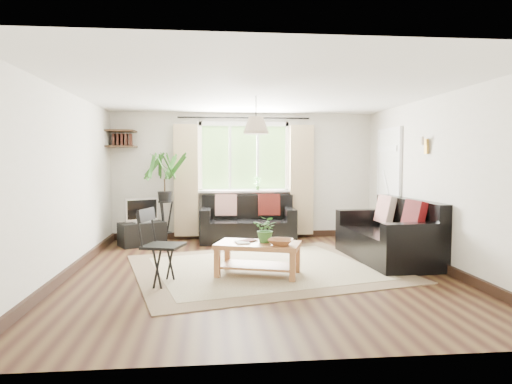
{
  "coord_description": "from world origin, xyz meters",
  "views": [
    {
      "loc": [
        -0.64,
        -6.02,
        1.5
      ],
      "look_at": [
        0.0,
        0.4,
        1.05
      ],
      "focal_mm": 32.0,
      "sensor_mm": 36.0,
      "label": 1
    }
  ],
  "objects": [
    {
      "name": "floor",
      "position": [
        0.0,
        0.0,
        0.0
      ],
      "size": [
        5.5,
        5.5,
        0.0
      ],
      "primitive_type": "plane",
      "color": "black",
      "rests_on": "ground"
    },
    {
      "name": "ceiling",
      "position": [
        0.0,
        0.0,
        2.4
      ],
      "size": [
        5.5,
        5.5,
        0.0
      ],
      "primitive_type": "plane",
      "rotation": [
        3.14,
        0.0,
        0.0
      ],
      "color": "white",
      "rests_on": "floor"
    },
    {
      "name": "wall_back",
      "position": [
        0.0,
        2.75,
        1.2
      ],
      "size": [
        5.0,
        0.02,
        2.4
      ],
      "primitive_type": "cube",
      "color": "beige",
      "rests_on": "floor"
    },
    {
      "name": "wall_front",
      "position": [
        0.0,
        -2.75,
        1.2
      ],
      "size": [
        5.0,
        0.02,
        2.4
      ],
      "primitive_type": "cube",
      "color": "beige",
      "rests_on": "floor"
    },
    {
      "name": "wall_left",
      "position": [
        -2.5,
        0.0,
        1.2
      ],
      "size": [
        0.02,
        5.5,
        2.4
      ],
      "primitive_type": "cube",
      "color": "beige",
      "rests_on": "floor"
    },
    {
      "name": "wall_right",
      "position": [
        2.5,
        0.0,
        1.2
      ],
      "size": [
        0.02,
        5.5,
        2.4
      ],
      "primitive_type": "cube",
      "color": "beige",
      "rests_on": "floor"
    },
    {
      "name": "rug",
      "position": [
        0.08,
        0.17,
        0.01
      ],
      "size": [
        4.04,
        3.69,
        0.02
      ],
      "primitive_type": "cube",
      "rotation": [
        0.0,
        0.0,
        0.25
      ],
      "color": "beige",
      "rests_on": "floor"
    },
    {
      "name": "window",
      "position": [
        0.0,
        2.71,
        1.55
      ],
      "size": [
        2.5,
        0.16,
        2.16
      ],
      "primitive_type": null,
      "color": "white",
      "rests_on": "wall_back"
    },
    {
      "name": "door",
      "position": [
        2.47,
        1.7,
        1.0
      ],
      "size": [
        0.06,
        0.96,
        2.06
      ],
      "primitive_type": "cube",
      "color": "silver",
      "rests_on": "wall_right"
    },
    {
      "name": "corner_shelf",
      "position": [
        -2.25,
        2.5,
        1.89
      ],
      "size": [
        0.5,
        0.5,
        0.34
      ],
      "primitive_type": null,
      "color": "black",
      "rests_on": "wall_back"
    },
    {
      "name": "pendant_lamp",
      "position": [
        0.0,
        0.4,
        2.05
      ],
      "size": [
        0.36,
        0.36,
        0.54
      ],
      "primitive_type": null,
      "color": "beige",
      "rests_on": "ceiling"
    },
    {
      "name": "wall_sconce",
      "position": [
        2.43,
        0.3,
        1.74
      ],
      "size": [
        0.12,
        0.12,
        0.28
      ],
      "primitive_type": null,
      "color": "beige",
      "rests_on": "wall_right"
    },
    {
      "name": "sofa_back",
      "position": [
        0.04,
        2.26,
        0.4
      ],
      "size": [
        1.76,
        0.95,
        0.81
      ],
      "primitive_type": null,
      "rotation": [
        0.0,
        0.0,
        -0.05
      ],
      "color": "black",
      "rests_on": "floor"
    },
    {
      "name": "sofa_right",
      "position": [
        1.98,
        0.5,
        0.44
      ],
      "size": [
        1.93,
        1.08,
        0.88
      ],
      "primitive_type": null,
      "rotation": [
        0.0,
        0.0,
        -1.49
      ],
      "color": "black",
      "rests_on": "floor"
    },
    {
      "name": "coffee_table",
      "position": [
        -0.03,
        -0.22,
        0.22
      ],
      "size": [
        1.19,
        0.88,
        0.43
      ],
      "primitive_type": null,
      "rotation": [
        0.0,
        0.0,
        -0.31
      ],
      "color": "#965F31",
      "rests_on": "floor"
    },
    {
      "name": "table_plant",
      "position": [
        0.07,
        -0.2,
        0.61
      ],
      "size": [
        0.41,
        0.39,
        0.35
      ],
      "primitive_type": "imported",
      "rotation": [
        0.0,
        0.0,
        -0.52
      ],
      "color": "#366E2C",
      "rests_on": "coffee_table"
    },
    {
      "name": "bowl",
      "position": [
        0.23,
        -0.4,
        0.47
      ],
      "size": [
        0.41,
        0.41,
        0.08
      ],
      "primitive_type": "imported",
      "rotation": [
        0.0,
        0.0,
        -0.37
      ],
      "color": "#935A32",
      "rests_on": "coffee_table"
    },
    {
      "name": "book_a",
      "position": [
        -0.32,
        -0.23,
        0.44
      ],
      "size": [
        0.2,
        0.25,
        0.02
      ],
      "primitive_type": "imported",
      "rotation": [
        0.0,
        0.0,
        0.15
      ],
      "color": "white",
      "rests_on": "coffee_table"
    },
    {
      "name": "book_b",
      "position": [
        -0.2,
        -0.04,
        0.44
      ],
      "size": [
        0.27,
        0.26,
        0.02
      ],
      "primitive_type": "imported",
      "rotation": [
        0.0,
        0.0,
        -0.87
      ],
      "color": "#502420",
      "rests_on": "coffee_table"
    },
    {
      "name": "tv_stand",
      "position": [
        -1.85,
        2.1,
        0.21
      ],
      "size": [
        0.87,
        0.74,
        0.41
      ],
      "primitive_type": "cube",
      "rotation": [
        0.0,
        0.0,
        0.49
      ],
      "color": "black",
      "rests_on": "floor"
    },
    {
      "name": "tv",
      "position": [
        -1.85,
        2.1,
        0.63
      ],
      "size": [
        0.61,
        0.45,
        0.45
      ],
      "primitive_type": null,
      "rotation": [
        0.0,
        0.0,
        0.49
      ],
      "color": "#A5A5AA",
      "rests_on": "tv_stand"
    },
    {
      "name": "palm_stand",
      "position": [
        -1.47,
        2.33,
        0.82
      ],
      "size": [
        0.81,
        0.81,
        1.65
      ],
      "primitive_type": null,
      "rotation": [
        0.0,
        0.0,
        0.31
      ],
      "color": "black",
      "rests_on": "floor"
    },
    {
      "name": "folding_chair",
      "position": [
        -1.21,
        -0.54,
        0.46
      ],
      "size": [
        0.6,
        0.6,
        0.92
      ],
      "primitive_type": null,
      "rotation": [
        0.0,
        0.0,
        1.27
      ],
      "color": "black",
      "rests_on": "floor"
    },
    {
      "name": "sill_plant",
      "position": [
        0.25,
        2.63,
        1.06
      ],
      "size": [
        0.14,
        0.1,
        0.27
      ],
      "primitive_type": "imported",
      "color": "#2D6023",
      "rests_on": "window"
    }
  ]
}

